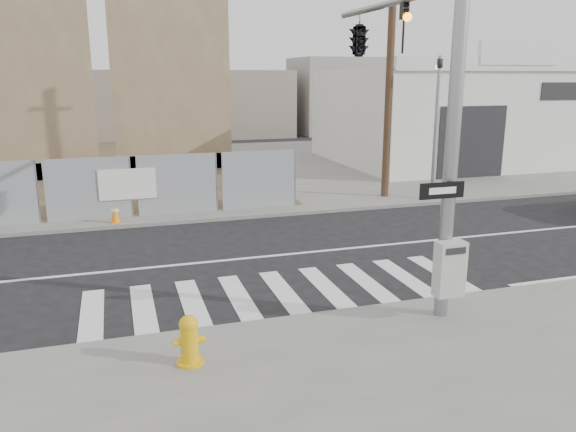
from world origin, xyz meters
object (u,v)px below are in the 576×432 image
object	(u,v)px
traffic_cone_c	(23,211)
traffic_cone_d	(115,213)
auto_shop	(449,115)
signal_pole	(385,68)
fire_hydrant	(189,340)

from	to	relation	value
traffic_cone_c	traffic_cone_d	distance (m)	2.89
auto_shop	signal_pole	bearing A→B (deg)	-127.46
fire_hydrant	traffic_cone_c	xyz separation A→B (m)	(-3.79, 10.50, -0.02)
signal_pole	fire_hydrant	xyz separation A→B (m)	(-4.91, -3.24, -4.25)
traffic_cone_c	traffic_cone_d	bearing A→B (deg)	-17.53
fire_hydrant	traffic_cone_c	world-z (taller)	fire_hydrant
signal_pole	traffic_cone_c	size ratio (longest dim) A/B	8.85
traffic_cone_d	fire_hydrant	bearing A→B (deg)	-83.83
signal_pole	traffic_cone_d	distance (m)	9.76
auto_shop	fire_hydrant	world-z (taller)	auto_shop
fire_hydrant	traffic_cone_d	xyz separation A→B (m)	(-1.04, 9.63, -0.11)
auto_shop	traffic_cone_d	xyz separation A→B (m)	(-17.45, -8.62, -2.11)
signal_pole	auto_shop	size ratio (longest dim) A/B	0.58
fire_hydrant	traffic_cone_c	bearing A→B (deg)	107.07
fire_hydrant	traffic_cone_d	bearing A→B (deg)	93.37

